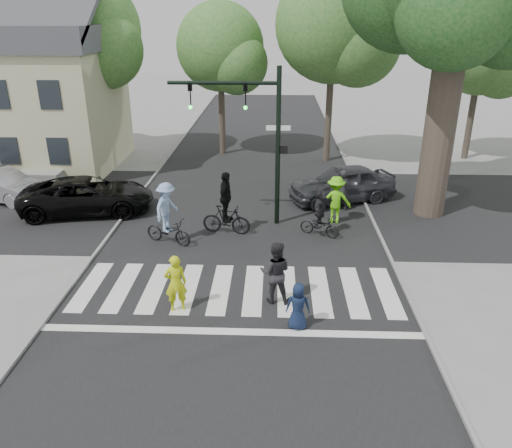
{
  "coord_description": "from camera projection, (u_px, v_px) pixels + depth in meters",
  "views": [
    {
      "loc": [
        1.08,
        -12.08,
        7.69
      ],
      "look_at": [
        0.5,
        3.0,
        1.3
      ],
      "focal_mm": 35.0,
      "sensor_mm": 36.0,
      "label": 1
    }
  ],
  "objects": [
    {
      "name": "road_cross",
      "position": [
        249.0,
        206.0,
        21.51
      ],
      "size": [
        70.0,
        10.0,
        0.01
      ],
      "primitive_type": "cube",
      "color": "black",
      "rests_on": "ground"
    },
    {
      "name": "bg_tree_4",
      "position": [
        487.0,
        55.0,
        26.36
      ],
      "size": [
        4.83,
        4.6,
        8.15
      ],
      "color": "brown",
      "rests_on": "ground"
    },
    {
      "name": "bg_tree_1",
      "position": [
        90.0,
        35.0,
        26.11
      ],
      "size": [
        6.09,
        5.8,
        9.8
      ],
      "color": "brown",
      "rests_on": "ground"
    },
    {
      "name": "ground",
      "position": [
        234.0,
        307.0,
        14.15
      ],
      "size": [
        120.0,
        120.0,
        0.0
      ],
      "primitive_type": "plane",
      "color": "gray",
      "rests_on": "ground"
    },
    {
      "name": "bystander_hivis",
      "position": [
        335.0,
        200.0,
        19.53
      ],
      "size": [
        1.24,
        0.73,
        1.9
      ],
      "primitive_type": "imported",
      "rotation": [
        0.0,
        0.0,
        3.12
      ],
      "color": "#61CE13",
      "rests_on": "ground"
    },
    {
      "name": "curb_right",
      "position": [
        380.0,
        236.0,
        18.56
      ],
      "size": [
        0.1,
        70.0,
        0.1
      ],
      "primitive_type": "cube",
      "color": "gray",
      "rests_on": "ground"
    },
    {
      "name": "car_suv",
      "position": [
        87.0,
        196.0,
        20.61
      ],
      "size": [
        5.67,
        3.36,
        1.48
      ],
      "primitive_type": "imported",
      "rotation": [
        0.0,
        0.0,
        1.75
      ],
      "color": "black",
      "rests_on": "ground"
    },
    {
      "name": "bg_tree_3",
      "position": [
        340.0,
        29.0,
        25.35
      ],
      "size": [
        6.3,
        6.0,
        10.2
      ],
      "color": "brown",
      "rests_on": "ground"
    },
    {
      "name": "road_stem",
      "position": [
        245.0,
        235.0,
        18.75
      ],
      "size": [
        10.0,
        70.0,
        0.01
      ],
      "primitive_type": "cube",
      "color": "black",
      "rests_on": "ground"
    },
    {
      "name": "pedestrian_adult",
      "position": [
        276.0,
        272.0,
        14.1
      ],
      "size": [
        0.95,
        0.77,
        1.86
      ],
      "primitive_type": "imported",
      "rotation": [
        0.0,
        0.0,
        3.07
      ],
      "color": "#232226",
      "rests_on": "ground"
    },
    {
      "name": "bg_tree_2",
      "position": [
        224.0,
        51.0,
        27.25
      ],
      "size": [
        5.04,
        4.8,
        8.4
      ],
      "color": "brown",
      "rests_on": "ground"
    },
    {
      "name": "car_silver",
      "position": [
        1.0,
        185.0,
        21.99
      ],
      "size": [
        4.53,
        2.84,
        1.41
      ],
      "primitive_type": "imported",
      "rotation": [
        0.0,
        0.0,
        1.23
      ],
      "color": "#ACAAB0",
      "rests_on": "ground"
    },
    {
      "name": "bg_tree_0",
      "position": [
        3.0,
        44.0,
        26.97
      ],
      "size": [
        5.46,
        5.2,
        8.97
      ],
      "color": "brown",
      "rests_on": "ground"
    },
    {
      "name": "crosswalk",
      "position": [
        236.0,
        295.0,
        14.76
      ],
      "size": [
        10.0,
        3.85,
        0.01
      ],
      "color": "silver",
      "rests_on": "ground"
    },
    {
      "name": "pedestrian_woman",
      "position": [
        176.0,
        283.0,
        13.71
      ],
      "size": [
        0.7,
        0.56,
        1.69
      ],
      "primitive_type": "imported",
      "rotation": [
        0.0,
        0.0,
        3.42
      ],
      "color": "#C9DA13",
      "rests_on": "ground"
    },
    {
      "name": "pedestrian_child",
      "position": [
        298.0,
        306.0,
        12.97
      ],
      "size": [
        0.66,
        0.45,
        1.31
      ],
      "primitive_type": "imported",
      "rotation": [
        0.0,
        0.0,
        3.09
      ],
      "color": "#121E39",
      "rests_on": "ground"
    },
    {
      "name": "bystander_dark",
      "position": [
        342.0,
        190.0,
        20.81
      ],
      "size": [
        0.65,
        0.43,
        1.76
      ],
      "primitive_type": "imported",
      "rotation": [
        0.0,
        0.0,
        3.12
      ],
      "color": "#232226",
      "rests_on": "ground"
    },
    {
      "name": "car_grey",
      "position": [
        342.0,
        184.0,
        21.87
      ],
      "size": [
        5.03,
        3.33,
        1.59
      ],
      "primitive_type": "imported",
      "rotation": [
        0.0,
        0.0,
        -1.23
      ],
      "color": "#37373D",
      "rests_on": "ground"
    },
    {
      "name": "cyclist_mid",
      "position": [
        226.0,
        209.0,
        18.54
      ],
      "size": [
        1.89,
        1.18,
        2.39
      ],
      "color": "black",
      "rests_on": "ground"
    },
    {
      "name": "cyclist_right",
      "position": [
        320.0,
        214.0,
        18.36
      ],
      "size": [
        1.61,
        1.49,
        1.95
      ],
      "color": "black",
      "rests_on": "ground"
    },
    {
      "name": "cyclist_left",
      "position": [
        167.0,
        218.0,
        17.71
      ],
      "size": [
        1.91,
        1.34,
        2.29
      ],
      "color": "black",
      "rests_on": "ground"
    },
    {
      "name": "traffic_signal",
      "position": [
        255.0,
        125.0,
        18.32
      ],
      "size": [
        4.45,
        0.29,
        6.0
      ],
      "color": "black",
      "rests_on": "ground"
    },
    {
      "name": "curb_left",
      "position": [
        112.0,
        232.0,
        18.91
      ],
      "size": [
        0.1,
        70.0,
        0.1
      ],
      "primitive_type": "cube",
      "color": "gray",
      "rests_on": "ground"
    },
    {
      "name": "house",
      "position": [
        34.0,
        94.0,
        25.94
      ],
      "size": [
        8.4,
        8.1,
        8.82
      ],
      "color": "#B6B086",
      "rests_on": "ground"
    }
  ]
}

